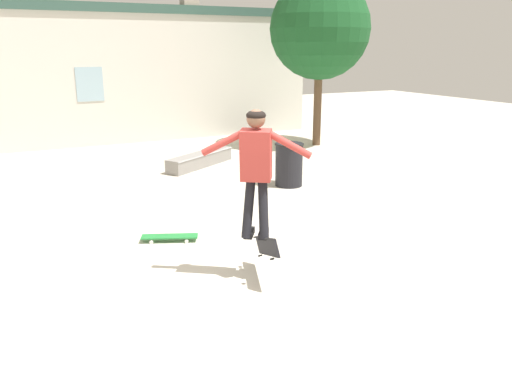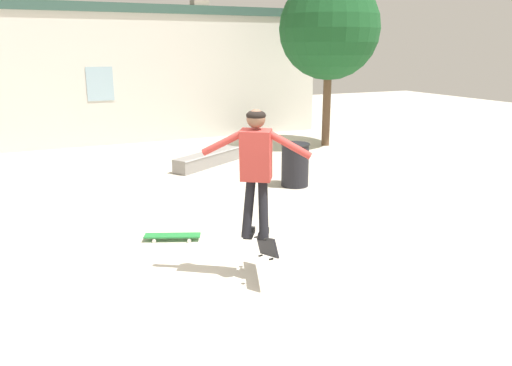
% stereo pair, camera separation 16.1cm
% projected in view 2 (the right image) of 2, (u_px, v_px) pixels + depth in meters
% --- Properties ---
extents(ground_plane, '(40.00, 40.00, 0.00)m').
position_uv_depth(ground_plane, '(221.00, 287.00, 5.71)').
color(ground_plane, beige).
extents(building_backdrop, '(14.17, 0.52, 4.64)m').
position_uv_depth(building_backdrop, '(96.00, 74.00, 13.53)').
color(building_backdrop, beige).
rests_on(building_backdrop, ground_plane).
extents(tree_right, '(2.67, 2.67, 4.45)m').
position_uv_depth(tree_right, '(329.00, 29.00, 13.13)').
color(tree_right, brown).
rests_on(tree_right, ground_plane).
extents(skate_ledge, '(1.89, 1.38, 0.31)m').
position_uv_depth(skate_ledge, '(208.00, 159.00, 11.46)').
color(skate_ledge, gray).
rests_on(skate_ledge, ground_plane).
extents(trash_bin, '(0.57, 0.57, 0.85)m').
position_uv_depth(trash_bin, '(295.00, 164.00, 9.76)').
color(trash_bin, black).
rests_on(trash_bin, ground_plane).
extents(skater, '(1.08, 0.78, 1.49)m').
position_uv_depth(skater, '(256.00, 162.00, 5.60)').
color(skater, '#B23833').
extents(skateboard_flipping, '(0.24, 0.87, 0.48)m').
position_uv_depth(skateboard_flipping, '(267.00, 247.00, 5.82)').
color(skateboard_flipping, black).
extents(skateboard_resting, '(0.80, 0.47, 0.08)m').
position_uv_depth(skateboard_resting, '(172.00, 236.00, 7.07)').
color(skateboard_resting, '#237F38').
rests_on(skateboard_resting, ground_plane).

